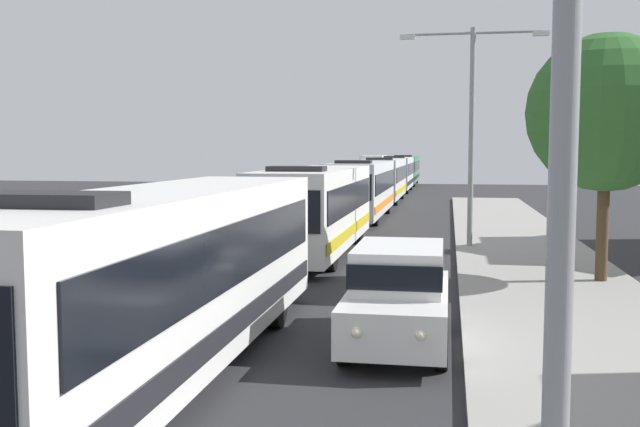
# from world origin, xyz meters

# --- Properties ---
(bus_lead) EXTENTS (2.58, 11.85, 3.21)m
(bus_lead) POSITION_xyz_m (-1.30, 10.99, 1.69)
(bus_lead) COLOR silver
(bus_lead) RESTS_ON ground_plane
(bus_second_in_line) EXTENTS (2.58, 11.42, 3.21)m
(bus_second_in_line) POSITION_xyz_m (-1.30, 24.91, 1.69)
(bus_second_in_line) COLOR silver
(bus_second_in_line) RESTS_ON ground_plane
(bus_middle) EXTENTS (2.58, 12.00, 3.21)m
(bus_middle) POSITION_xyz_m (-1.30, 38.46, 1.69)
(bus_middle) COLOR silver
(bus_middle) RESTS_ON ground_plane
(bus_fourth_in_line) EXTENTS (2.58, 11.46, 3.21)m
(bus_fourth_in_line) POSITION_xyz_m (-1.30, 51.68, 1.69)
(bus_fourth_in_line) COLOR silver
(bus_fourth_in_line) RESTS_ON ground_plane
(bus_rear) EXTENTS (2.58, 10.46, 3.21)m
(bus_rear) POSITION_xyz_m (-1.30, 64.59, 1.69)
(bus_rear) COLOR silver
(bus_rear) RESTS_ON ground_plane
(bus_tail_end) EXTENTS (2.58, 12.20, 3.21)m
(bus_tail_end) POSITION_xyz_m (-1.30, 77.31, 1.69)
(bus_tail_end) COLOR #33724C
(bus_tail_end) RESTS_ON ground_plane
(white_suv) EXTENTS (1.86, 4.55, 1.90)m
(white_suv) POSITION_xyz_m (2.40, 13.36, 1.03)
(white_suv) COLOR white
(white_suv) RESTS_ON ground_plane
(box_truck_oncoming) EXTENTS (2.35, 7.33, 3.15)m
(box_truck_oncoming) POSITION_xyz_m (-4.60, 75.36, 1.70)
(box_truck_oncoming) COLOR white
(box_truck_oncoming) RESTS_ON ground_plane
(streetlamp_mid) EXTENTS (5.31, 0.28, 8.00)m
(streetlamp_mid) POSITION_xyz_m (4.10, 27.08, 5.03)
(streetlamp_mid) COLOR gray
(streetlamp_mid) RESTS_ON sidewalk
(roadside_tree) EXTENTS (4.23, 4.23, 6.66)m
(roadside_tree) POSITION_xyz_m (7.43, 20.35, 4.68)
(roadside_tree) COLOR #4C3823
(roadside_tree) RESTS_ON sidewalk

